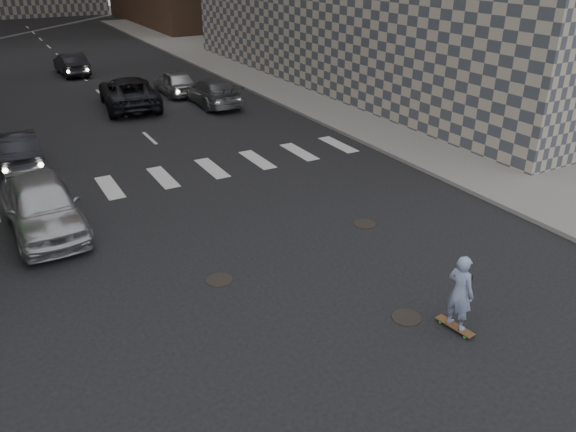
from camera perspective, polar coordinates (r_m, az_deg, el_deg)
name	(u,v)px	position (r m, az deg, el deg)	size (l,w,h in m)	color
ground	(308,281)	(14.78, 2.05, -6.67)	(160.00, 160.00, 0.00)	black
sidewalk_right	(339,79)	(37.98, 5.23, 13.67)	(13.00, 80.00, 0.15)	gray
manhole_a	(406,317)	(13.73, 11.94, -10.05)	(0.70, 0.70, 0.02)	black
manhole_b	(219,280)	(14.93, -7.00, -6.45)	(0.70, 0.70, 0.02)	black
manhole_c	(365,224)	(17.86, 7.79, -0.81)	(0.70, 0.70, 0.02)	black
skateboarder	(460,292)	(13.08, 17.10, -7.41)	(0.52, 0.99, 1.92)	brown
silver_sedan	(42,205)	(18.50, -23.69, 0.99)	(2.01, 4.99, 1.70)	#BABCC1
traffic_car_a	(16,149)	(24.71, -25.88, 6.15)	(1.50, 4.32, 1.42)	black
traffic_car_b	(212,92)	(31.83, -7.71, 12.40)	(2.01, 4.94, 1.43)	#585B60
traffic_car_c	(129,92)	(32.19, -15.89, 12.00)	(2.71, 5.88, 1.64)	black
traffic_car_d	(175,82)	(34.63, -11.40, 13.21)	(1.70, 4.23, 1.44)	#B9BBC1
traffic_car_e	(71,64)	(42.11, -21.15, 14.20)	(1.53, 4.39, 1.45)	black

